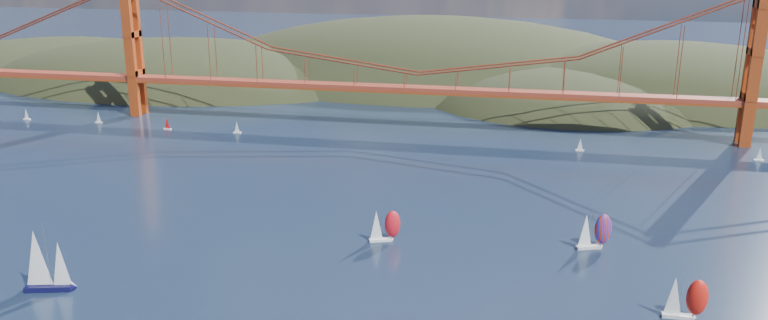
{
  "coord_description": "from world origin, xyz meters",
  "views": [
    {
      "loc": [
        44.02,
        -103.98,
        73.88
      ],
      "look_at": [
        4.64,
        90.0,
        13.89
      ],
      "focal_mm": 35.0,
      "sensor_mm": 36.0,
      "label": 1
    }
  ],
  "objects_px": {
    "sloop_navy": "(44,261)",
    "racer_0": "(384,225)",
    "racer_rwb": "(594,230)",
    "racer_1": "(685,297)"
  },
  "relations": [
    {
      "from": "sloop_navy",
      "to": "racer_rwb",
      "type": "height_order",
      "value": "sloop_navy"
    },
    {
      "from": "sloop_navy",
      "to": "racer_1",
      "type": "xyz_separation_m",
      "value": [
        132.52,
        14.34,
        -2.19
      ]
    },
    {
      "from": "sloop_navy",
      "to": "racer_rwb",
      "type": "bearing_deg",
      "value": 7.21
    },
    {
      "from": "sloop_navy",
      "to": "racer_0",
      "type": "bearing_deg",
      "value": 17.26
    },
    {
      "from": "sloop_navy",
      "to": "racer_1",
      "type": "relative_size",
      "value": 1.58
    },
    {
      "from": "racer_1",
      "to": "racer_rwb",
      "type": "xyz_separation_m",
      "value": [
        -15.51,
        32.36,
        0.08
      ]
    },
    {
      "from": "sloop_navy",
      "to": "racer_rwb",
      "type": "relative_size",
      "value": 1.55
    },
    {
      "from": "racer_1",
      "to": "racer_rwb",
      "type": "bearing_deg",
      "value": 114.95
    },
    {
      "from": "sloop_navy",
      "to": "racer_0",
      "type": "xyz_separation_m",
      "value": [
        66.0,
        40.95,
        -2.53
      ]
    },
    {
      "from": "racer_0",
      "to": "racer_rwb",
      "type": "height_order",
      "value": "racer_rwb"
    }
  ]
}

